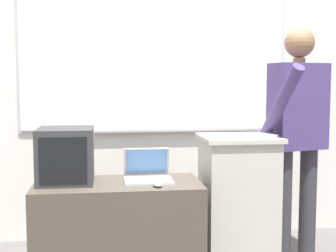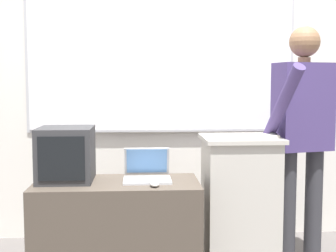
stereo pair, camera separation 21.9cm
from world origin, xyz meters
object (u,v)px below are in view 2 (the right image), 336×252
at_px(computer_mouse_by_keyboard, 273,135).
at_px(computer_mouse_by_laptop, 155,184).
at_px(side_desk, 117,233).
at_px(crt_monitor, 66,154).
at_px(wireless_keyboard, 246,136).
at_px(person_presenter, 303,127).
at_px(lectern_podium, 239,203).
at_px(laptop, 147,172).

bearing_deg(computer_mouse_by_keyboard, computer_mouse_by_laptop, -161.14).
bearing_deg(computer_mouse_by_laptop, side_desk, 147.25).
xyz_separation_m(side_desk, crt_monitor, (-0.34, 0.06, 0.53)).
relative_size(wireless_keyboard, computer_mouse_by_keyboard, 4.43).
bearing_deg(computer_mouse_by_keyboard, person_presenter, 29.65).
distance_m(lectern_podium, crt_monitor, 1.28).
height_order(wireless_keyboard, crt_monitor, crt_monitor).
bearing_deg(computer_mouse_by_laptop, laptop, 100.93).
distance_m(computer_mouse_by_keyboard, crt_monitor, 1.44).
height_order(laptop, computer_mouse_by_keyboard, computer_mouse_by_keyboard).
distance_m(computer_mouse_by_laptop, crt_monitor, 0.65).
distance_m(person_presenter, computer_mouse_by_laptop, 1.24).
distance_m(laptop, wireless_keyboard, 0.73).
height_order(side_desk, wireless_keyboard, wireless_keyboard).
bearing_deg(computer_mouse_by_keyboard, laptop, -176.15).
height_order(lectern_podium, person_presenter, person_presenter).
distance_m(wireless_keyboard, computer_mouse_by_keyboard, 0.20).
bearing_deg(side_desk, laptop, 18.68).
distance_m(laptop, computer_mouse_by_laptop, 0.24).
relative_size(lectern_podium, side_desk, 0.89).
bearing_deg(crt_monitor, computer_mouse_by_keyboard, 2.86).
xyz_separation_m(lectern_podium, computer_mouse_by_laptop, (-0.62, -0.34, 0.23)).
bearing_deg(crt_monitor, side_desk, -9.57).
relative_size(side_desk, crt_monitor, 2.80).
bearing_deg(side_desk, wireless_keyboard, 7.44).
bearing_deg(lectern_podium, wireless_keyboard, -68.74).
height_order(person_presenter, computer_mouse_by_laptop, person_presenter).
bearing_deg(side_desk, lectern_podium, 11.71).
distance_m(wireless_keyboard, crt_monitor, 1.24).
bearing_deg(person_presenter, wireless_keyboard, -174.30).
height_order(lectern_podium, computer_mouse_by_laptop, lectern_podium).
bearing_deg(crt_monitor, person_presenter, 7.47).
bearing_deg(laptop, wireless_keyboard, 3.97).
bearing_deg(side_desk, crt_monitor, 170.43).
bearing_deg(computer_mouse_by_keyboard, crt_monitor, -177.14).
distance_m(lectern_podium, computer_mouse_by_laptop, 0.75).
distance_m(side_desk, laptop, 0.46).
bearing_deg(lectern_podium, crt_monitor, -174.18).
relative_size(laptop, wireless_keyboard, 0.72).
height_order(person_presenter, laptop, person_presenter).
relative_size(computer_mouse_by_laptop, computer_mouse_by_keyboard, 1.00).
bearing_deg(computer_mouse_by_laptop, lectern_podium, 28.64).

